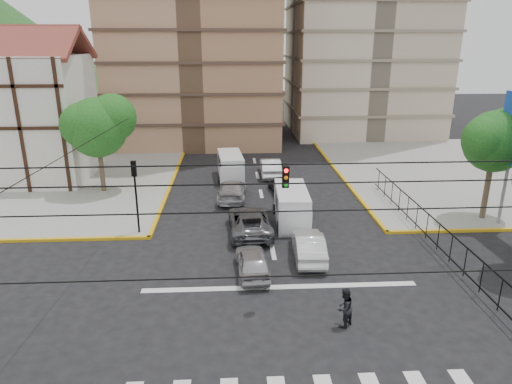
{
  "coord_description": "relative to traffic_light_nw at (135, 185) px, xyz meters",
  "views": [
    {
      "loc": [
        -2.17,
        -17.71,
        11.1
      ],
      "look_at": [
        -1.02,
        3.49,
        4.0
      ],
      "focal_mm": 32.0,
      "sensor_mm": 36.0,
      "label": 1
    }
  ],
  "objects": [
    {
      "name": "ground",
      "position": [
        7.8,
        -7.8,
        -3.11
      ],
      "size": [
        160.0,
        160.0,
        0.0
      ],
      "primitive_type": "plane",
      "color": "black",
      "rests_on": "ground"
    },
    {
      "name": "sidewalk_nw",
      "position": [
        -12.2,
        12.2,
        -3.04
      ],
      "size": [
        26.0,
        26.0,
        0.15
      ],
      "primitive_type": "cube",
      "color": "gray",
      "rests_on": "ground"
    },
    {
      "name": "sidewalk_ne",
      "position": [
        27.8,
        12.2,
        -3.04
      ],
      "size": [
        26.0,
        26.0,
        0.15
      ],
      "primitive_type": "cube",
      "color": "gray",
      "rests_on": "ground"
    },
    {
      "name": "stop_line",
      "position": [
        7.8,
        -6.6,
        -3.11
      ],
      "size": [
        13.0,
        0.4,
        0.01
      ],
      "primitive_type": "cube",
      "color": "silver",
      "rests_on": "ground"
    },
    {
      "name": "tudor_building",
      "position": [
        -11.2,
        12.2,
        2.14
      ],
      "size": [
        10.8,
        8.05,
        12.23
      ],
      "color": "silver",
      "rests_on": "ground"
    },
    {
      "name": "park_fence",
      "position": [
        16.8,
        -3.3,
        -3.11
      ],
      "size": [
        0.1,
        22.5,
        1.66
      ],
      "primitive_type": null,
      "color": "black",
      "rests_on": "ground"
    },
    {
      "name": "tree_park_c",
      "position": [
        21.89,
        1.21,
        2.22
      ],
      "size": [
        4.65,
        3.8,
        7.25
      ],
      "color": "#473828",
      "rests_on": "ground"
    },
    {
      "name": "tree_tudor",
      "position": [
        -4.1,
        8.21,
        2.11
      ],
      "size": [
        5.39,
        4.4,
        7.43
      ],
      "color": "#473828",
      "rests_on": "ground"
    },
    {
      "name": "traffic_light_nw",
      "position": [
        0.0,
        0.0,
        0.0
      ],
      "size": [
        0.28,
        0.22,
        4.4
      ],
      "color": "black",
      "rests_on": "ground"
    },
    {
      "name": "traffic_light_hanging",
      "position": [
        7.8,
        -9.84,
        2.79
      ],
      "size": [
        18.0,
        9.12,
        0.92
      ],
      "color": "black",
      "rests_on": "ground"
    },
    {
      "name": "van_right_lane",
      "position": [
        9.35,
        1.18,
        -2.04
      ],
      "size": [
        2.09,
        4.95,
        2.2
      ],
      "rotation": [
        0.0,
        0.0,
        -0.04
      ],
      "color": "silver",
      "rests_on": "ground"
    },
    {
      "name": "van_left_lane",
      "position": [
        5.5,
        11.08,
        -2.08
      ],
      "size": [
        2.25,
        4.86,
        2.12
      ],
      "rotation": [
        0.0,
        0.0,
        0.09
      ],
      "color": "silver",
      "rests_on": "ground"
    },
    {
      "name": "car_silver_front_left",
      "position": [
        6.56,
        -5.16,
        -2.45
      ],
      "size": [
        1.8,
        3.97,
        1.32
      ],
      "primitive_type": "imported",
      "rotation": [
        0.0,
        0.0,
        3.21
      ],
      "color": "#ACABB0",
      "rests_on": "ground"
    },
    {
      "name": "car_white_front_right",
      "position": [
        9.62,
        -3.61,
        -2.4
      ],
      "size": [
        1.7,
        4.39,
        1.43
      ],
      "primitive_type": "imported",
      "rotation": [
        0.0,
        0.0,
        3.1
      ],
      "color": "silver",
      "rests_on": "ground"
    },
    {
      "name": "car_grey_mid_left",
      "position": [
        6.64,
        -0.07,
        -2.38
      ],
      "size": [
        2.65,
        5.39,
        1.47
      ],
      "primitive_type": "imported",
      "rotation": [
        0.0,
        0.0,
        3.18
      ],
      "color": "slate",
      "rests_on": "ground"
    },
    {
      "name": "car_silver_rear_left",
      "position": [
        5.62,
        6.11,
        -2.41
      ],
      "size": [
        2.31,
        4.98,
        1.41
      ],
      "primitive_type": "imported",
      "rotation": [
        0.0,
        0.0,
        3.07
      ],
      "color": "#B3B3B8",
      "rests_on": "ground"
    },
    {
      "name": "car_darkgrey_mid_right",
      "position": [
        9.39,
        7.23,
        -2.44
      ],
      "size": [
        2.02,
        4.12,
        1.35
      ],
      "primitive_type": "imported",
      "rotation": [
        0.0,
        0.0,
        3.25
      ],
      "color": "#252527",
      "rests_on": "ground"
    },
    {
      "name": "car_white_rear_right",
      "position": [
        8.91,
        12.03,
        -2.35
      ],
      "size": [
        1.64,
        4.64,
        1.52
      ],
      "primitive_type": "imported",
      "rotation": [
        0.0,
        0.0,
        3.14
      ],
      "color": "white",
      "rests_on": "ground"
    },
    {
      "name": "pedestrian_crosswalk",
      "position": [
        10.05,
        -9.79,
        -2.26
      ],
      "size": [
        1.04,
        1.03,
        1.7
      ],
      "primitive_type": "imported",
      "rotation": [
        0.0,
        0.0,
        3.87
      ],
      "color": "black",
      "rests_on": "ground"
    }
  ]
}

